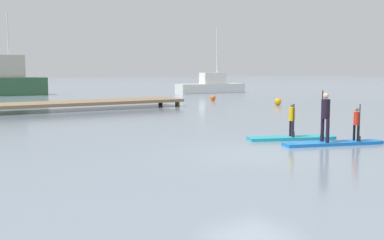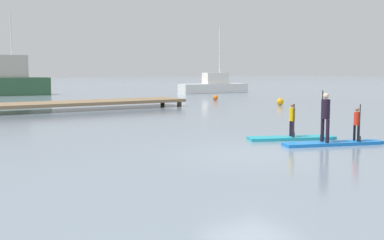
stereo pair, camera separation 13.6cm
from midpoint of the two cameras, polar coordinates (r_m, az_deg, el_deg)
ground_plane at (r=13.69m, az=7.34°, el=-3.89°), size 240.00×240.00×0.00m
paddleboard_near at (r=16.49m, az=11.94°, el=-2.10°), size 2.95×1.73×0.10m
paddler_child_solo at (r=16.40m, az=11.99°, el=0.22°), size 0.26×0.37×1.11m
paddleboard_far at (r=15.63m, az=16.63°, el=-2.67°), size 3.25×1.56×0.10m
paddler_adult at (r=15.38m, az=15.73°, el=0.67°), size 0.34×0.47×1.59m
paddler_child_front at (r=15.94m, az=19.15°, el=-0.27°), size 0.24×0.37×1.17m
fishing_boat_green_midground at (r=47.43m, az=2.68°, el=4.04°), size 7.11×2.30×6.38m
floating_dock at (r=28.93m, az=-12.04°, el=2.02°), size 11.80×2.77×0.48m
mooring_buoy_near at (r=31.98m, az=10.49°, el=2.14°), size 0.46×0.46×0.46m
mooring_buoy_mid at (r=36.27m, az=2.88°, el=2.64°), size 0.40×0.40×0.40m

